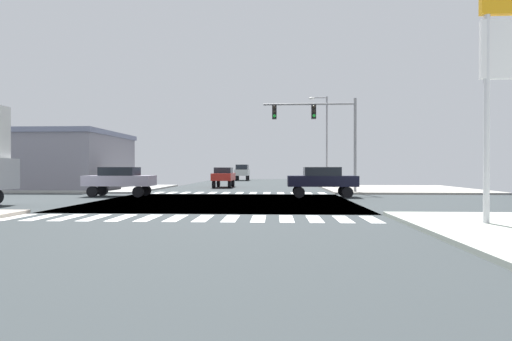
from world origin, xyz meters
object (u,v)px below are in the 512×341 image
object	(u,v)px
bank_building	(59,160)
sedan_farside_1	(224,176)
gas_station_sign	(507,49)
sedan_inner_5	(120,179)
suv_crossing_2	(242,171)
traffic_signal_mast	(320,123)
street_lamp	(324,134)
sedan_trailing_4	(322,179)

from	to	relation	value
bank_building	sedan_farside_1	size ratio (longest dim) A/B	2.78
gas_station_sign	sedan_inner_5	size ratio (longest dim) A/B	1.83
bank_building	suv_crossing_2	bearing A→B (deg)	59.46
suv_crossing_2	traffic_signal_mast	bearing A→B (deg)	105.16
sedan_farside_1	sedan_inner_5	distance (m)	13.09
gas_station_sign	sedan_farside_1	size ratio (longest dim) A/B	1.83
traffic_signal_mast	street_lamp	xyz separation A→B (m)	(1.40, 8.65, 0.02)
sedan_farside_1	sedan_trailing_4	bearing A→B (deg)	122.90
traffic_signal_mast	suv_crossing_2	bearing A→B (deg)	105.16
traffic_signal_mast	sedan_inner_5	bearing A→B (deg)	-165.36
traffic_signal_mast	sedan_farside_1	distance (m)	12.39
sedan_farside_1	sedan_inner_5	xyz separation A→B (m)	(-5.16, -12.03, 0.00)
gas_station_sign	traffic_signal_mast	bearing A→B (deg)	103.51
bank_building	traffic_signal_mast	bearing A→B (deg)	-13.85
gas_station_sign	street_lamp	size ratio (longest dim) A/B	0.93
suv_crossing_2	sedan_inner_5	bearing A→B (deg)	81.14
street_lamp	sedan_inner_5	distance (m)	19.36
sedan_inner_5	sedan_trailing_4	bearing A→B (deg)	90.00
sedan_trailing_4	suv_crossing_2	bearing A→B (deg)	-166.77
sedan_farside_1	bank_building	bearing A→B (deg)	12.21
gas_station_sign	bank_building	xyz separation A→B (m)	(-26.13, 21.50, -2.94)
bank_building	sedan_inner_5	size ratio (longest dim) A/B	2.78
sedan_inner_5	street_lamp	bearing A→B (deg)	129.66
traffic_signal_mast	bank_building	xyz separation A→B (m)	(-22.29, 5.50, -2.53)
street_lamp	sedan_trailing_4	world-z (taller)	street_lamp
suv_crossing_2	sedan_trailing_4	distance (m)	34.01
street_lamp	bank_building	size ratio (longest dim) A/B	0.71
traffic_signal_mast	gas_station_sign	size ratio (longest dim) A/B	0.86
traffic_signal_mast	sedan_inner_5	world-z (taller)	traffic_signal_mast
traffic_signal_mast	street_lamp	world-z (taller)	street_lamp
traffic_signal_mast	sedan_farside_1	bearing A→B (deg)	133.12
gas_station_sign	suv_crossing_2	distance (m)	47.36
traffic_signal_mast	suv_crossing_2	xyz separation A→B (m)	(-8.03, 29.66, -3.63)
gas_station_sign	suv_crossing_2	xyz separation A→B (m)	(-11.88, 45.66, -4.05)
gas_station_sign	bank_building	distance (m)	33.97
gas_station_sign	suv_crossing_2	size ratio (longest dim) A/B	1.71
street_lamp	bank_building	distance (m)	24.04
gas_station_sign	street_lamp	distance (m)	24.78
street_lamp	bank_building	world-z (taller)	street_lamp
traffic_signal_mast	bank_building	size ratio (longest dim) A/B	0.57
street_lamp	sedan_farside_1	world-z (taller)	street_lamp
traffic_signal_mast	sedan_inner_5	xyz separation A→B (m)	(-13.19, -3.45, -3.91)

